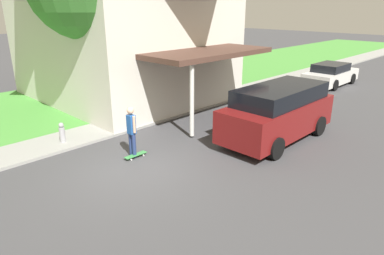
# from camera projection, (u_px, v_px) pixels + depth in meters

# --- Properties ---
(ground_plane) EXTENTS (120.00, 120.00, 0.00)m
(ground_plane) POSITION_uv_depth(u_px,v_px,m) (134.00, 169.00, 10.46)
(ground_plane) COLOR #3D3D3F
(lawn) EXTENTS (10.00, 80.00, 0.08)m
(lawn) POSITION_uv_depth(u_px,v_px,m) (136.00, 91.00, 19.76)
(lawn) COLOR #478E38
(lawn) RESTS_ON ground_plane
(sidewalk) EXTENTS (1.80, 80.00, 0.10)m
(sidewalk) POSITION_uv_depth(u_px,v_px,m) (189.00, 106.00, 16.85)
(sidewalk) COLOR gray
(sidewalk) RESTS_ON ground_plane
(house) EXTENTS (12.63, 8.82, 8.43)m
(house) POSITION_uv_depth(u_px,v_px,m) (121.00, 11.00, 17.45)
(house) COLOR beige
(house) RESTS_ON lawn
(suv_parked) EXTENTS (2.09, 4.96, 2.00)m
(suv_parked) POSITION_uv_depth(u_px,v_px,m) (278.00, 112.00, 12.44)
(suv_parked) COLOR maroon
(suv_parked) RESTS_ON ground_plane
(car_down_street) EXTENTS (1.93, 4.40, 1.35)m
(car_down_street) POSITION_uv_depth(u_px,v_px,m) (331.00, 75.00, 21.28)
(car_down_street) COLOR silver
(car_down_street) RESTS_ON ground_plane
(skateboarder) EXTENTS (0.41, 0.22, 1.70)m
(skateboarder) POSITION_uv_depth(u_px,v_px,m) (132.00, 130.00, 10.98)
(skateboarder) COLOR navy
(skateboarder) RESTS_ON ground_plane
(skateboard) EXTENTS (0.22, 0.80, 0.10)m
(skateboard) POSITION_uv_depth(u_px,v_px,m) (136.00, 155.00, 11.20)
(skateboard) COLOR #337F3D
(skateboard) RESTS_ON ground_plane
(fire_hydrant) EXTENTS (0.20, 0.20, 0.72)m
(fire_hydrant) POSITION_uv_depth(u_px,v_px,m) (62.00, 133.00, 12.14)
(fire_hydrant) COLOR #99999E
(fire_hydrant) RESTS_ON sidewalk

